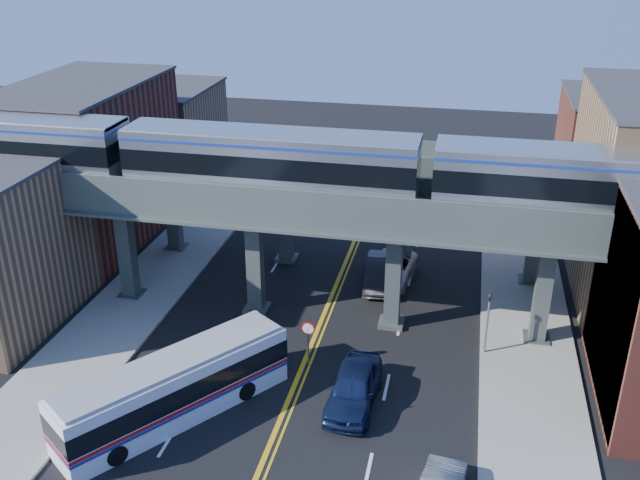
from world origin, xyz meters
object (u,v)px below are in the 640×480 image
at_px(stop_sign, 308,337).
at_px(transit_bus, 174,389).
at_px(car_lane_c, 391,270).
at_px(traffic_signal, 488,317).
at_px(car_lane_d, 405,213).
at_px(car_lane_b, 380,272).
at_px(transit_train, 270,160).
at_px(car_lane_a, 354,388).

relative_size(stop_sign, transit_bus, 0.25).
height_order(transit_bus, car_lane_c, transit_bus).
bearing_deg(traffic_signal, car_lane_d, 109.51).
xyz_separation_m(transit_bus, car_lane_c, (8.12, 15.69, -0.75)).
distance_m(stop_sign, car_lane_d, 20.28).
distance_m(car_lane_b, car_lane_d, 10.28).
relative_size(traffic_signal, car_lane_b, 0.80).
relative_size(transit_train, car_lane_b, 9.62).
height_order(traffic_signal, car_lane_c, traffic_signal).
height_order(car_lane_b, car_lane_d, car_lane_b).
distance_m(transit_train, car_lane_c, 11.93).
bearing_deg(car_lane_d, transit_bus, -104.01).
bearing_deg(car_lane_c, transit_bus, -110.50).
relative_size(transit_train, stop_sign, 18.75).
height_order(traffic_signal, car_lane_a, traffic_signal).
relative_size(traffic_signal, transit_bus, 0.39).
bearing_deg(traffic_signal, transit_bus, -149.54).
height_order(car_lane_b, car_lane_c, car_lane_b).
bearing_deg(car_lane_b, stop_sign, -107.38).
height_order(transit_train, stop_sign, transit_train).
distance_m(car_lane_a, car_lane_b, 12.42).
distance_m(car_lane_a, car_lane_d, 22.68).
relative_size(transit_train, car_lane_a, 9.18).
distance_m(transit_train, car_lane_a, 12.86).
relative_size(transit_train, car_lane_c, 9.06).
relative_size(transit_bus, car_lane_a, 1.98).
height_order(traffic_signal, car_lane_b, traffic_signal).
bearing_deg(stop_sign, car_lane_d, 81.90).
xyz_separation_m(stop_sign, car_lane_d, (2.86, 20.06, -0.96)).
distance_m(transit_train, car_lane_b, 11.25).
height_order(traffic_signal, car_lane_d, traffic_signal).
bearing_deg(traffic_signal, car_lane_a, -137.24).
relative_size(car_lane_a, car_lane_c, 0.99).
xyz_separation_m(stop_sign, car_lane_c, (3.02, 10.46, -1.00)).
distance_m(stop_sign, traffic_signal, 9.41).
relative_size(car_lane_b, car_lane_d, 0.93).
bearing_deg(car_lane_b, transit_bus, -120.16).
relative_size(transit_bus, car_lane_c, 1.96).
xyz_separation_m(traffic_signal, car_lane_b, (-6.50, 6.79, -1.46)).
bearing_deg(car_lane_d, car_lane_b, -89.08).
bearing_deg(transit_train, transit_bus, -100.56).
bearing_deg(stop_sign, traffic_signal, 18.63).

